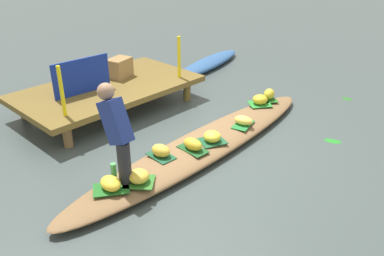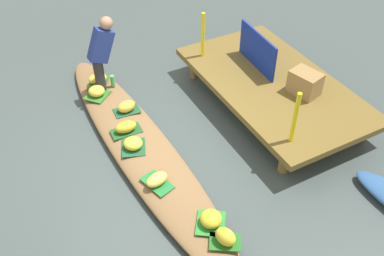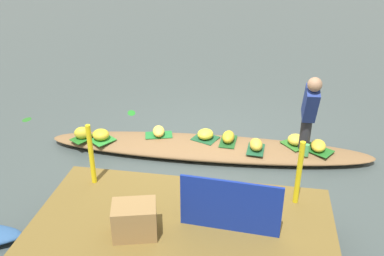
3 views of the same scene
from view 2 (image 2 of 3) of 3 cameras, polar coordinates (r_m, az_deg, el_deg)
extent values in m
plane|color=#3E4A49|center=(6.39, -6.60, -3.07)|extent=(40.00, 40.00, 0.00)
cube|color=brown|center=(7.06, 10.45, 5.56)|extent=(3.20, 1.80, 0.10)
cylinder|color=brown|center=(7.72, 0.26, 7.69)|extent=(0.14, 0.14, 0.35)
cylinder|color=brown|center=(6.10, 11.82, -4.25)|extent=(0.14, 0.14, 0.35)
cylinder|color=brown|center=(8.40, 9.07, 10.16)|extent=(0.14, 0.14, 0.35)
cylinder|color=brown|center=(6.93, 21.25, -0.03)|extent=(0.14, 0.14, 0.35)
ellipsoid|color=brown|center=(6.33, -6.67, -2.47)|extent=(5.10, 0.99, 0.19)
cube|color=#20661F|center=(5.15, 4.30, -14.44)|extent=(0.39, 0.43, 0.01)
ellipsoid|color=gold|center=(5.07, 4.35, -13.83)|extent=(0.30, 0.26, 0.19)
cube|color=#2D6C23|center=(7.23, -12.14, 4.20)|extent=(0.48, 0.49, 0.01)
ellipsoid|color=yellow|center=(7.18, -12.23, 4.71)|extent=(0.36, 0.36, 0.16)
cube|color=#1A4F30|center=(6.82, -8.39, 2.22)|extent=(0.27, 0.41, 0.01)
ellipsoid|color=gold|center=(6.77, -8.46, 2.77)|extent=(0.23, 0.30, 0.17)
cube|color=#2A8630|center=(5.29, 2.44, -12.17)|extent=(0.50, 0.49, 0.01)
ellipsoid|color=gold|center=(5.22, 2.46, -11.62)|extent=(0.36, 0.36, 0.17)
cube|color=#1B512E|center=(6.19, -7.55, -2.50)|extent=(0.46, 0.43, 0.01)
ellipsoid|color=yellow|center=(6.14, -7.61, -1.98)|extent=(0.34, 0.35, 0.16)
cube|color=#1C5021|center=(6.46, -8.48, -0.40)|extent=(0.26, 0.45, 0.01)
ellipsoid|color=gold|center=(6.41, -8.55, 0.14)|extent=(0.20, 0.32, 0.16)
cube|color=#206722|center=(7.51, -12.01, 5.79)|extent=(0.51, 0.47, 0.01)
ellipsoid|color=yellow|center=(7.46, -12.09, 6.25)|extent=(0.25, 0.32, 0.15)
cube|color=#207532|center=(5.69, -4.53, -7.11)|extent=(0.48, 0.35, 0.01)
ellipsoid|color=#F4CF52|center=(5.64, -4.56, -6.64)|extent=(0.25, 0.34, 0.14)
cylinder|color=#28282D|center=(7.18, -11.85, 6.66)|extent=(0.16, 0.16, 0.55)
cube|color=navy|center=(6.93, -11.69, 10.42)|extent=(0.20, 0.46, 0.59)
sphere|color=#9E7556|center=(6.81, -11.02, 13.16)|extent=(0.20, 0.20, 0.20)
cylinder|color=#50AF5E|center=(7.35, -10.22, 6.05)|extent=(0.07, 0.07, 0.18)
cube|color=navy|center=(7.19, 8.42, 9.90)|extent=(1.03, 0.10, 0.60)
cylinder|color=yellow|center=(7.36, 1.42, 11.93)|extent=(0.06, 0.06, 0.77)
cylinder|color=yellow|center=(5.76, 13.17, 1.30)|extent=(0.06, 0.06, 0.77)
cube|color=olive|center=(6.79, 14.38, 5.67)|extent=(0.51, 0.42, 0.36)
camera|label=1|loc=(8.53, -44.37, 20.81)|focal=37.31mm
camera|label=3|loc=(8.91, 31.04, 29.61)|focal=39.64mm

